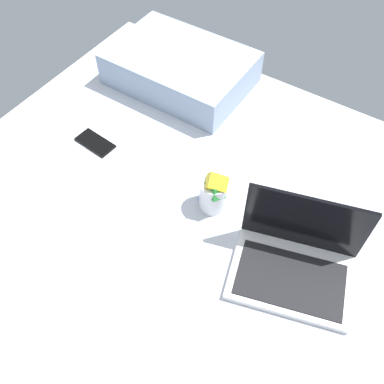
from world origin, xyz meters
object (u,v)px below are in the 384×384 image
at_px(cell_phone, 95,143).
at_px(pillow, 180,68).
at_px(snack_cup, 214,192).
at_px(laptop, 295,261).

relative_size(cell_phone, pillow, 0.27).
bearing_deg(snack_cup, laptop, -12.40).
distance_m(laptop, cell_phone, 0.79).
bearing_deg(snack_cup, cell_phone, -179.49).
bearing_deg(laptop, snack_cup, 151.19).
xyz_separation_m(snack_cup, pillow, (-0.42, 0.44, 0.00)).
bearing_deg(laptop, cell_phone, 159.05).
relative_size(snack_cup, cell_phone, 1.10).
height_order(laptop, snack_cup, laptop).
relative_size(laptop, snack_cup, 2.48).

